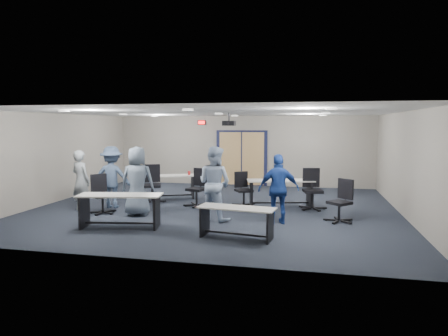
% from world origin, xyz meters
% --- Properties ---
extents(floor, '(10.00, 10.00, 0.00)m').
position_xyz_m(floor, '(0.00, 0.00, 0.00)').
color(floor, black).
rests_on(floor, ground).
extents(back_wall, '(10.00, 0.04, 2.70)m').
position_xyz_m(back_wall, '(0.00, 4.50, 1.35)').
color(back_wall, gray).
rests_on(back_wall, floor).
extents(front_wall, '(10.00, 0.04, 2.70)m').
position_xyz_m(front_wall, '(0.00, -4.50, 1.35)').
color(front_wall, gray).
rests_on(front_wall, floor).
extents(left_wall, '(0.04, 9.00, 2.70)m').
position_xyz_m(left_wall, '(-5.00, 0.00, 1.35)').
color(left_wall, gray).
rests_on(left_wall, floor).
extents(right_wall, '(0.04, 9.00, 2.70)m').
position_xyz_m(right_wall, '(5.00, 0.00, 1.35)').
color(right_wall, gray).
rests_on(right_wall, floor).
extents(ceiling, '(10.00, 9.00, 0.04)m').
position_xyz_m(ceiling, '(0.00, 0.00, 2.70)').
color(ceiling, white).
rests_on(ceiling, back_wall).
extents(double_door, '(2.00, 0.07, 2.20)m').
position_xyz_m(double_door, '(0.00, 4.46, 1.05)').
color(double_door, black).
rests_on(double_door, back_wall).
extents(exit_sign, '(0.32, 0.07, 0.18)m').
position_xyz_m(exit_sign, '(-1.60, 4.44, 2.45)').
color(exit_sign, black).
rests_on(exit_sign, back_wall).
extents(ceiling_projector, '(0.35, 0.32, 0.37)m').
position_xyz_m(ceiling_projector, '(0.30, 0.50, 2.40)').
color(ceiling_projector, black).
rests_on(ceiling_projector, ceiling).
extents(ceiling_can_lights, '(6.24, 5.74, 0.02)m').
position_xyz_m(ceiling_can_lights, '(0.00, 0.25, 2.67)').
color(ceiling_can_lights, silver).
rests_on(ceiling_can_lights, ceiling).
extents(table_front_left, '(1.98, 0.95, 0.77)m').
position_xyz_m(table_front_left, '(-1.62, -2.56, 0.53)').
color(table_front_left, '#AAA8A0').
rests_on(table_front_left, floor).
extents(table_front_right, '(1.67, 0.75, 0.65)m').
position_xyz_m(table_front_right, '(1.14, -2.85, 0.45)').
color(table_front_right, '#AAA8A0').
rests_on(table_front_right, floor).
extents(table_back_left, '(1.95, 1.28, 1.03)m').
position_xyz_m(table_back_left, '(-1.85, 1.10, 0.52)').
color(table_back_left, '#AAA8A0').
rests_on(table_back_left, floor).
extents(table_back_right, '(2.00, 1.06, 0.77)m').
position_xyz_m(table_back_right, '(1.79, 0.65, 0.53)').
color(table_back_right, '#AAA8A0').
rests_on(table_back_right, floor).
extents(chair_back_a, '(0.94, 0.94, 1.15)m').
position_xyz_m(chair_back_a, '(-2.04, 0.35, 0.58)').
color(chair_back_a, black).
rests_on(chair_back_a, floor).
extents(chair_back_b, '(0.86, 0.86, 1.10)m').
position_xyz_m(chair_back_b, '(-0.58, 0.13, 0.55)').
color(chair_back_b, black).
rests_on(chair_back_b, floor).
extents(chair_back_c, '(0.86, 0.86, 0.99)m').
position_xyz_m(chair_back_c, '(0.75, 0.49, 0.49)').
color(chair_back_c, black).
rests_on(chair_back_c, floor).
extents(chair_back_d, '(0.85, 0.85, 1.14)m').
position_xyz_m(chair_back_d, '(2.70, 0.39, 0.57)').
color(chair_back_d, black).
rests_on(chair_back_d, floor).
extents(chair_loose_left, '(0.92, 0.92, 1.04)m').
position_xyz_m(chair_loose_left, '(-2.76, -1.32, 0.52)').
color(chair_loose_left, black).
rests_on(chair_loose_left, floor).
extents(chair_loose_right, '(0.93, 0.93, 1.04)m').
position_xyz_m(chair_loose_right, '(3.33, -0.96, 0.52)').
color(chair_loose_right, black).
rests_on(chair_loose_right, floor).
extents(person_gray, '(0.70, 0.57, 1.67)m').
position_xyz_m(person_gray, '(-3.50, -1.12, 0.84)').
color(person_gray, '#8F979C').
rests_on(person_gray, floor).
extents(person_plaid, '(0.95, 0.69, 1.80)m').
position_xyz_m(person_plaid, '(-1.76, -1.31, 0.90)').
color(person_plaid, slate).
rests_on(person_plaid, floor).
extents(person_lightblue, '(1.09, 0.98, 1.83)m').
position_xyz_m(person_lightblue, '(0.32, -1.37, 0.92)').
color(person_lightblue, '#A1B6D5').
rests_on(person_lightblue, floor).
extents(person_navy, '(1.05, 0.63, 1.67)m').
position_xyz_m(person_navy, '(1.90, -1.40, 0.83)').
color(person_navy, navy).
rests_on(person_navy, floor).
extents(person_back, '(1.21, 0.81, 1.75)m').
position_xyz_m(person_back, '(-2.89, -0.53, 0.87)').
color(person_back, '#3B4E6B').
rests_on(person_back, floor).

